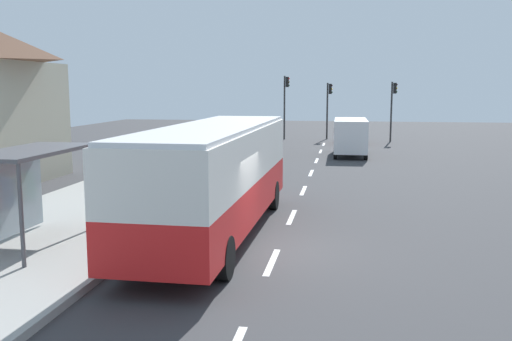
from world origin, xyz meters
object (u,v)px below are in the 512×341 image
object	(u,v)px
recycling_bin_green	(169,190)
traffic_light_far_side	(286,98)
recycling_bin_yellow	(163,194)
bus_shelter	(20,171)
recycling_bin_blue	(156,198)
traffic_light_median	(329,102)
bus	(215,173)
traffic_light_near_side	(393,102)
recycling_bin_red	(149,202)
white_van	(350,135)
sedan_near	(351,133)

from	to	relation	value
recycling_bin_green	traffic_light_far_side	size ratio (longest dim) A/B	0.18
recycling_bin_yellow	bus_shelter	xyz separation A→B (m)	(-2.21, -4.97, 1.44)
recycling_bin_blue	traffic_light_median	bearing A→B (deg)	81.34
bus	traffic_light_near_side	world-z (taller)	traffic_light_near_side
recycling_bin_yellow	bus_shelter	world-z (taller)	bus_shelter
recycling_bin_red	bus_shelter	xyz separation A→B (m)	(-2.21, -3.57, 1.44)
white_van	recycling_bin_green	size ratio (longest dim) A/B	5.50
recycling_bin_blue	traffic_light_near_side	size ratio (longest dim) A/B	0.20
bus_shelter	recycling_bin_green	bearing A→B (deg)	68.67
bus	sedan_near	bearing A→B (deg)	82.03
recycling_bin_blue	recycling_bin_yellow	world-z (taller)	same
white_van	traffic_light_far_side	world-z (taller)	traffic_light_far_side
traffic_light_near_side	traffic_light_far_side	distance (m)	8.65
bus	bus_shelter	size ratio (longest dim) A/B	2.76
sedan_near	bus_shelter	world-z (taller)	bus_shelter
white_van	sedan_near	distance (m)	8.10
recycling_bin_green	traffic_light_median	distance (m)	29.29
white_van	traffic_light_near_side	xyz separation A→B (m)	(3.30, 10.07, 1.82)
traffic_light_far_side	recycling_bin_red	bearing A→B (deg)	-92.09
white_van	sedan_near	size ratio (longest dim) A/B	1.18
bus	traffic_light_near_side	size ratio (longest dim) A/B	2.33
recycling_bin_red	recycling_bin_green	xyz separation A→B (m)	(0.00, 2.10, 0.00)
recycling_bin_blue	traffic_light_near_side	bearing A→B (deg)	71.27
recycling_bin_red	recycling_bin_blue	bearing A→B (deg)	90.00
sedan_near	recycling_bin_blue	size ratio (longest dim) A/B	4.66
traffic_light_far_side	sedan_near	bearing A→B (deg)	-27.32
white_van	traffic_light_median	xyz separation A→B (m)	(-1.80, 11.67, 1.78)
sedan_near	traffic_light_near_side	size ratio (longest dim) A/B	0.93
bus	recycling_bin_blue	size ratio (longest dim) A/B	11.62
sedan_near	traffic_light_near_side	bearing A→B (deg)	31.88
recycling_bin_red	recycling_bin_green	size ratio (longest dim) A/B	1.00
traffic_light_near_side	recycling_bin_green	bearing A→B (deg)	-109.62
traffic_light_far_side	recycling_bin_yellow	bearing A→B (deg)	-92.19
traffic_light_median	bus	bearing A→B (deg)	-93.75
traffic_light_near_side	traffic_light_far_side	xyz separation A→B (m)	(-8.61, 0.80, 0.31)
recycling_bin_blue	traffic_light_far_side	distance (m)	29.58
white_van	traffic_light_far_side	size ratio (longest dim) A/B	1.00
traffic_light_near_side	bus_shelter	size ratio (longest dim) A/B	1.18
sedan_near	recycling_bin_yellow	xyz separation A→B (m)	(-6.50, -25.93, -0.14)
recycling_bin_blue	recycling_bin_yellow	bearing A→B (deg)	90.00
recycling_bin_yellow	traffic_light_near_side	world-z (taller)	traffic_light_near_side
bus	recycling_bin_blue	bearing A→B (deg)	140.79
bus	recycling_bin_blue	world-z (taller)	bus
bus	recycling_bin_red	size ratio (longest dim) A/B	11.62
recycling_bin_green	recycling_bin_blue	bearing A→B (deg)	-90.00
recycling_bin_red	recycling_bin_green	world-z (taller)	same
bus	bus_shelter	world-z (taller)	bus
traffic_light_median	white_van	bearing A→B (deg)	-81.25
bus_shelter	traffic_light_median	bearing A→B (deg)	78.82
bus	white_van	xyz separation A→B (m)	(3.91, 20.58, -0.50)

